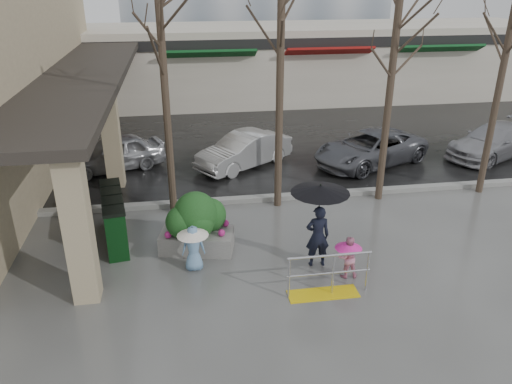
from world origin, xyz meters
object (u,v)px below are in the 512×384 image
object	(u,v)px
tree_midwest	(281,30)
car_a	(113,153)
tree_mideast	(395,42)
child_pink	(348,254)
tree_west	(161,38)
woman	(319,213)
news_boxes	(114,218)
car_c	(370,148)
car_b	(244,150)
handrail	(327,280)
tree_east	(512,20)
child_blue	(193,243)
planter	(196,223)
car_d	(494,141)

from	to	relation	value
tree_midwest	car_a	size ratio (longest dim) A/B	1.89
tree_mideast	car_a	xyz separation A→B (m)	(-8.63, 3.93, -4.23)
car_a	child_pink	bearing A→B (deg)	17.00
tree_west	child_pink	bearing A→B (deg)	-45.90
woman	news_boxes	xyz separation A→B (m)	(-5.01, 2.03, -0.74)
news_boxes	car_c	size ratio (longest dim) A/B	0.54
tree_west	car_a	size ratio (longest dim) A/B	1.84
tree_midwest	car_b	world-z (taller)	tree_midwest
child_pink	car_a	xyz separation A→B (m)	(-6.18, 8.11, 0.02)
tree_west	news_boxes	size ratio (longest dim) A/B	2.77
woman	handrail	bearing A→B (deg)	87.85
tree_west	handrail	bearing A→B (deg)	-55.01
car_a	car_b	xyz separation A→B (m)	(4.75, -0.41, 0.00)
handrail	tree_east	xyz separation A→B (m)	(6.64, 4.80, 5.01)
child_blue	car_a	bearing A→B (deg)	-70.30
woman	planter	world-z (taller)	woman
planter	news_boxes	size ratio (longest dim) A/B	0.82
tree_mideast	car_c	size ratio (longest dim) A/B	1.43
car_d	tree_mideast	bearing A→B (deg)	-86.85
car_a	tree_east	bearing A→B (deg)	51.73
handrail	planter	size ratio (longest dim) A/B	0.95
woman	planter	xyz separation A→B (m)	(-2.87, 1.21, -0.64)
handrail	car_b	size ratio (longest dim) A/B	0.50
child_pink	car_b	size ratio (longest dim) A/B	0.27
tree_mideast	planter	xyz separation A→B (m)	(-5.89, -2.35, -4.09)
tree_east	child_pink	distance (m)	8.70
news_boxes	car_a	world-z (taller)	news_boxes
car_b	child_blue	bearing A→B (deg)	-51.76
tree_west	news_boxes	distance (m)	4.92
child_blue	tree_east	bearing A→B (deg)	-161.06
handrail	woman	xyz separation A→B (m)	(0.11, 1.24, 1.04)
tree_midwest	handrail	bearing A→B (deg)	-88.09
handrail	news_boxes	distance (m)	5.90
tree_mideast	news_boxes	distance (m)	9.19
woman	car_d	world-z (taller)	woman
car_c	planter	bearing A→B (deg)	-75.90
tree_east	child_pink	size ratio (longest dim) A/B	6.86
tree_mideast	tree_west	bearing A→B (deg)	-180.00
tree_west	car_c	bearing A→B (deg)	22.53
child_blue	car_c	world-z (taller)	car_c
tree_west	tree_east	bearing A→B (deg)	0.00
tree_midwest	news_boxes	xyz separation A→B (m)	(-4.74, -1.53, -4.56)
tree_mideast	news_boxes	size ratio (longest dim) A/B	2.64
car_b	car_c	bearing A→B (deg)	49.78
handrail	car_c	xyz separation A→B (m)	(3.96, 7.84, 0.25)
child_blue	car_c	xyz separation A→B (m)	(6.84, 6.34, -0.08)
tree_mideast	news_boxes	xyz separation A→B (m)	(-8.04, -1.53, -4.19)
tree_mideast	car_d	distance (m)	7.91
tree_east	child_blue	bearing A→B (deg)	-160.88
tree_midwest	planter	distance (m)	5.67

